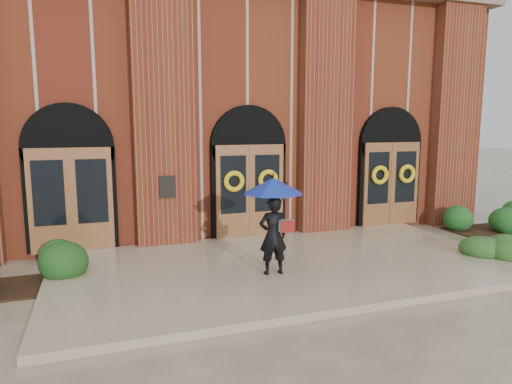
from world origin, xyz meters
name	(u,v)px	position (x,y,z in m)	size (l,w,h in m)	color
ground	(289,271)	(0.00, 0.00, 0.00)	(90.00, 90.00, 0.00)	tan
landing	(286,266)	(0.00, 0.15, 0.07)	(10.00, 5.30, 0.15)	tan
church_building	(201,116)	(0.00, 8.78, 3.50)	(16.20, 12.53, 7.00)	maroon
man_with_umbrella	(273,207)	(-0.55, -0.44, 1.54)	(1.31, 1.31, 1.99)	black
hedge_wall_left	(31,268)	(-5.20, 0.77, 0.39)	(3.04, 1.21, 0.78)	#1A4316
hedge_wall_right	(497,218)	(7.56, 1.58, 0.36)	(2.84, 1.14, 0.73)	#1B4D1B
hedge_front_right	(494,247)	(5.10, -0.67, 0.26)	(1.47, 1.26, 0.52)	#28511D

